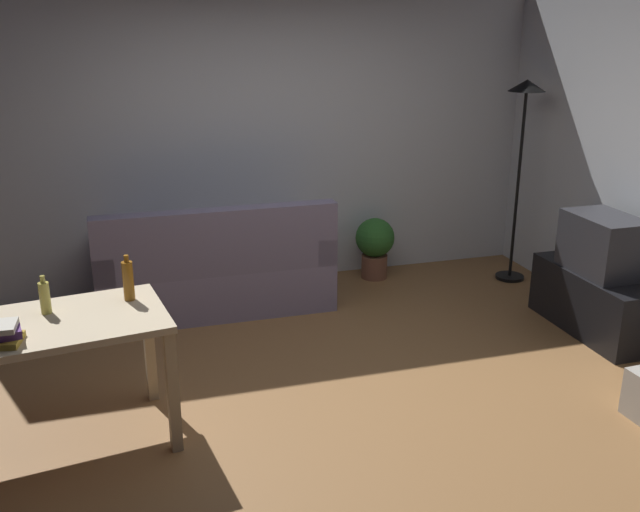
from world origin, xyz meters
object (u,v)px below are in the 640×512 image
Objects in this scene: bottle_squat at (45,297)px; bottle_amber at (128,280)px; torchiere_lamp at (523,126)px; desk at (53,340)px; couch at (215,273)px; potted_plant at (375,244)px; tv at (604,244)px; tv_stand at (596,301)px.

bottle_squat is 0.81× the size of bottle_amber.
bottle_amber is (-3.43, -1.49, -0.53)m from torchiere_lamp.
torchiere_lamp is 1.41× the size of desk.
potted_plant is at bearing -168.40° from couch.
desk is at bearing -78.54° from bottle_squat.
tv is (2.73, -1.28, 0.39)m from couch.
bottle_amber is (-2.23, -1.88, 0.55)m from potted_plant.
bottle_amber reaches higher than desk.
tv_stand is 1.93× the size of potted_plant.
bottle_squat reaches higher than tv.
bottle_amber reaches higher than tv.
desk is 0.24m from bottle_squat.
couch is at bearing 49.31° from desk.
tv reaches higher than desk.
desk is (-3.86, -0.48, -0.05)m from tv.
tv_stand is 2.00m from potted_plant.
desk is 0.52m from bottle_amber.
bottle_amber reaches higher than bottle_squat.
tv_stand is at bearing 5.19° from bottle_squat.
tv is at bearing -52.83° from potted_plant.
couch and tv have the same top height.
potted_plant is (-1.21, 0.38, -1.08)m from torchiere_lamp.
bottle_amber reaches higher than couch.
torchiere_lamp is at bearing 0.00° from tv_stand.
tv_stand is at bearing 154.83° from couch.
tv is at bearing 5.18° from bottle_squat.
torchiere_lamp is 4.28m from desk.
desk is 3.38m from potted_plant.
torchiere_lamp reaches higher than bottle_amber.
tv is 2.23× the size of bottle_amber.
tv is at bearing -90.00° from tv_stand.
torchiere_lamp reaches higher than potted_plant.
bottle_amber reaches higher than tv_stand.
bottle_squat reaches higher than couch.
bottle_amber is at bearing -139.87° from potted_plant.
torchiere_lamp is at bearing 15.49° from desk.
tv is at bearing 4.66° from bottle_amber.
potted_plant is (-1.21, 1.60, -0.37)m from tv.
desk is at bearing 97.06° from tv.
potted_plant is (-1.21, 1.60, 0.09)m from tv_stand.
tv_stand is at bearing -90.00° from torchiere_lamp.
bottle_squat is at bearing 54.96° from couch.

